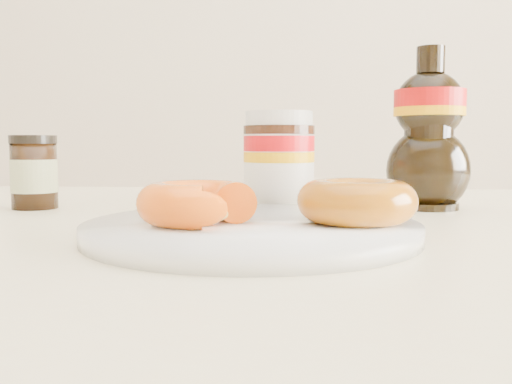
# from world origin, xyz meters

# --- Properties ---
(dining_table) EXTENTS (1.40, 0.90, 0.75)m
(dining_table) POSITION_xyz_m (0.00, 0.10, 0.67)
(dining_table) COLOR beige
(dining_table) RESTS_ON ground
(plate) EXTENTS (0.28, 0.28, 0.01)m
(plate) POSITION_xyz_m (-0.01, 0.02, 0.76)
(plate) COLOR white
(plate) RESTS_ON dining_table
(donut_bitten) EXTENTS (0.11, 0.11, 0.03)m
(donut_bitten) POSITION_xyz_m (-0.05, -0.00, 0.78)
(donut_bitten) COLOR #E94C0D
(donut_bitten) RESTS_ON plate
(donut_whole) EXTENTS (0.10, 0.10, 0.04)m
(donut_whole) POSITION_xyz_m (0.08, 0.02, 0.78)
(donut_whole) COLOR #9F620A
(donut_whole) RESTS_ON plate
(nutella_jar) EXTENTS (0.08, 0.08, 0.12)m
(nutella_jar) POSITION_xyz_m (0.01, 0.20, 0.81)
(nutella_jar) COLOR white
(nutella_jar) RESTS_ON dining_table
(syrup_bottle) EXTENTS (0.12, 0.11, 0.20)m
(syrup_bottle) POSITION_xyz_m (0.19, 0.25, 0.85)
(syrup_bottle) COLOR black
(syrup_bottle) RESTS_ON dining_table
(dark_jar) EXTENTS (0.06, 0.06, 0.09)m
(dark_jar) POSITION_xyz_m (-0.29, 0.21, 0.79)
(dark_jar) COLOR black
(dark_jar) RESTS_ON dining_table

